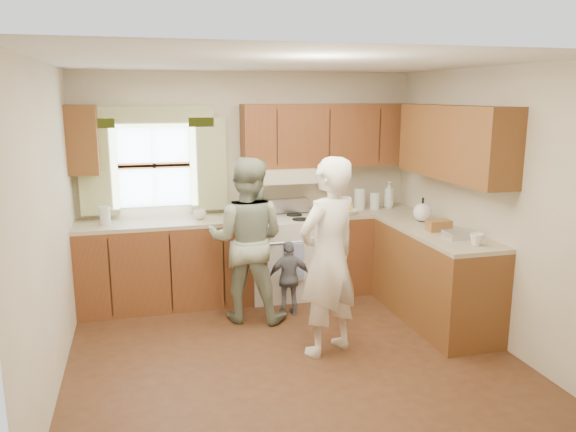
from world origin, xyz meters
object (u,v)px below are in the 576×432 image
object	(u,v)px
woman_left	(328,257)
stove	(282,255)
child	(289,278)
woman_right	(247,240)

from	to	relation	value
woman_left	stove	bearing A→B (deg)	-114.41
child	woman_right	bearing A→B (deg)	1.18
woman_left	woman_right	size ratio (longest dim) A/B	1.05
stove	child	distance (m)	0.61
stove	woman_left	size ratio (longest dim) A/B	0.61
woman_left	woman_right	world-z (taller)	woman_left
woman_left	woman_right	bearing A→B (deg)	-85.84
stove	woman_right	world-z (taller)	woman_right
stove	child	bearing A→B (deg)	-96.61
child	stove	bearing A→B (deg)	-93.90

